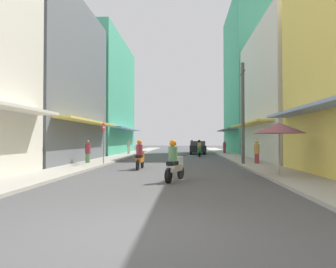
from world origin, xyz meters
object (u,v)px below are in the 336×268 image
at_px(motorbike_orange, 140,156).
at_px(pedestrian_foreground, 224,147).
at_px(motorbike_green, 199,149).
at_px(pedestrian_crossing, 257,150).
at_px(pedestrian_far, 88,152).
at_px(utility_pole, 243,113).
at_px(motorbike_silver, 175,163).
at_px(vendor_umbrella, 279,128).
at_px(street_sign_no_entry, 104,138).
at_px(pedestrian_midway, 129,147).
at_px(motorbike_maroon, 192,147).
at_px(parked_car, 198,147).

relative_size(motorbike_orange, pedestrian_foreground, 1.17).
relative_size(motorbike_green, motorbike_orange, 1.00).
distance_m(motorbike_green, pedestrian_crossing, 9.48).
relative_size(pedestrian_far, utility_pole, 0.25).
height_order(pedestrian_far, utility_pole, utility_pole).
relative_size(motorbike_silver, vendor_umbrella, 0.75).
bearing_deg(motorbike_orange, street_sign_no_entry, 140.91).
relative_size(motorbike_silver, pedestrian_midway, 1.06).
height_order(motorbike_green, street_sign_no_entry, street_sign_no_entry).
bearing_deg(pedestrian_crossing, pedestrian_foreground, 90.96).
xyz_separation_m(motorbike_silver, pedestrian_midway, (-5.69, 19.55, 0.11)).
height_order(motorbike_silver, pedestrian_foreground, motorbike_silver).
bearing_deg(motorbike_green, street_sign_no_entry, -123.10).
distance_m(motorbike_orange, pedestrian_foreground, 17.85).
distance_m(pedestrian_foreground, utility_pole, 14.21).
bearing_deg(utility_pole, pedestrian_midway, 127.51).
distance_m(pedestrian_foreground, pedestrian_midway, 10.37).
relative_size(motorbike_maroon, motorbike_silver, 1.05).
height_order(pedestrian_midway, street_sign_no_entry, street_sign_no_entry).
bearing_deg(pedestrian_foreground, utility_pole, -92.71).
height_order(motorbike_silver, vendor_umbrella, vendor_umbrella).
distance_m(pedestrian_foreground, vendor_umbrella, 19.71).
xyz_separation_m(pedestrian_midway, vendor_umbrella, (10.02, -18.21, 1.26)).
height_order(parked_car, vendor_umbrella, vendor_umbrella).
bearing_deg(vendor_umbrella, pedestrian_foreground, 89.26).
height_order(motorbike_maroon, motorbike_orange, same).
distance_m(parked_car, utility_pole, 14.90).
height_order(pedestrian_midway, pedestrian_crossing, pedestrian_midway).
height_order(motorbike_orange, street_sign_no_entry, street_sign_no_entry).
bearing_deg(street_sign_no_entry, vendor_umbrella, -30.12).
bearing_deg(parked_car, pedestrian_midway, -164.86).
bearing_deg(utility_pole, street_sign_no_entry, -176.85).
bearing_deg(pedestrian_crossing, motorbike_maroon, 101.25).
bearing_deg(utility_pole, motorbike_orange, -156.51).
xyz_separation_m(motorbike_silver, vendor_umbrella, (4.33, 1.35, 1.37)).
bearing_deg(street_sign_no_entry, parked_car, 67.08).
relative_size(parked_car, pedestrian_crossing, 2.52).
bearing_deg(street_sign_no_entry, motorbike_orange, -39.09).
xyz_separation_m(pedestrian_foreground, pedestrian_crossing, (0.23, -13.71, 0.15)).
relative_size(pedestrian_far, pedestrian_foreground, 1.01).
relative_size(motorbike_maroon, vendor_umbrella, 0.79).
relative_size(utility_pole, street_sign_no_entry, 2.39).
bearing_deg(pedestrian_midway, pedestrian_crossing, -49.41).
bearing_deg(motorbike_green, pedestrian_midway, 155.60).
distance_m(parked_car, pedestrian_midway, 7.63).
relative_size(pedestrian_crossing, street_sign_no_entry, 0.62).
xyz_separation_m(motorbike_orange, vendor_umbrella, (6.38, -3.09, 1.37)).
xyz_separation_m(pedestrian_midway, street_sign_no_entry, (1.03, -12.99, 0.90)).
relative_size(pedestrian_crossing, utility_pole, 0.26).
distance_m(pedestrian_far, pedestrian_midway, 12.42).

